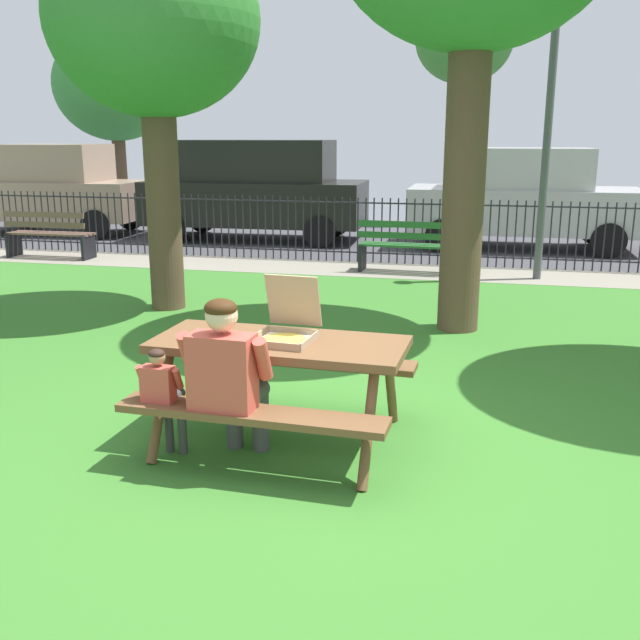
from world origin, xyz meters
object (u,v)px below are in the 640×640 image
Objects in this scene: child_at_table at (163,392)px; parked_car_left at (256,188)px; pizza_box_open at (287,328)px; far_tree_midleft at (464,43)px; park_bench_left at (49,235)px; picnic_table_foreground at (280,363)px; adult_at_table at (228,375)px; parked_car_far_left at (57,188)px; park_bench_center at (408,247)px; lamp_post_walkway at (551,91)px; far_tree_left at (115,86)px; parked_car_center at (522,197)px; tree_midground_right at (154,25)px.

child_at_table is 10.87m from parked_car_left.
far_tree_midleft is at bearing 87.70° from pizza_box_open.
child_at_table is at bearing -52.55° from park_bench_left.
park_bench_left is at bearing 132.60° from picnic_table_foreground.
parked_car_far_left is (-7.88, 10.50, 0.35)m from adult_at_table.
child_at_table is (-0.67, -0.50, -0.09)m from picnic_table_foreground.
park_bench_left is 6.51m from park_bench_center.
lamp_post_walkway reaches higher than pizza_box_open.
park_bench_left is 0.32× the size of far_tree_left.
parked_car_center is at bearing -0.00° from parked_car_left.
lamp_post_walkway reaches higher than picnic_table_foreground.
parked_car_far_left is at bearing 159.30° from park_bench_center.
park_bench_left is 8.87m from lamp_post_walkway.
tree_midground_right is (-2.78, -3.13, 3.03)m from park_bench_center.
pizza_box_open is 0.11× the size of parked_car_center.
park_bench_center is at bearing 86.91° from adult_at_table.
lamp_post_walkway is (2.89, 7.32, 2.31)m from child_at_table.
parked_car_far_left is (-7.42, 10.51, 0.51)m from child_at_table.
parked_car_left reaches higher than picnic_table_foreground.
picnic_table_foreground is 0.27m from pizza_box_open.
park_bench_left and park_bench_center have the same top height.
parked_car_center is at bearing 78.60° from pizza_box_open.
pizza_box_open is at bearing -58.32° from far_tree_left.
parked_car_center is at bearing -0.00° from parked_car_far_left.
park_bench_left is at bearing -71.34° from far_tree_left.
picnic_table_foreground is 0.40× the size of lamp_post_walkway.
picnic_table_foreground is 10.22m from parked_car_center.
parked_car_far_left is at bearing 180.00° from parked_car_center.
parked_car_center is at bearing -22.44° from far_tree_left.
park_bench_center is at bearing 0.00° from park_bench_left.
child_at_table reaches higher than picnic_table_foreground.
park_bench_left is 5.74m from tree_midground_right.
pizza_box_open is at bearing -47.10° from park_bench_left.
picnic_table_foreground is 17.30m from far_tree_left.
tree_midground_right is at bearing 124.63° from picnic_table_foreground.
park_bench_center reaches higher than picnic_table_foreground.
far_tree_midleft reaches higher than far_tree_left.
park_bench_center is 3.69m from parked_car_center.
park_bench_center is at bearing -41.14° from parked_car_left.
adult_at_table is at bearing -108.35° from lamp_post_walkway.
parked_car_far_left is 0.71× the size of far_tree_midleft.
child_at_table is 9.30m from park_bench_left.
park_bench_left is at bearing -133.13° from parked_car_left.
picnic_table_foreground is at bearing -71.27° from parked_car_left.
pizza_box_open is 0.61× the size of child_at_table.
park_bench_left is at bearing -159.54° from parked_car_center.
park_bench_center is at bearing -20.70° from parked_car_far_left.
pizza_box_open is 0.42× the size of adult_at_table.
parked_car_center is at bearing 78.35° from picnic_table_foreground.
parked_car_left is at bearing 109.01° from pizza_box_open.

